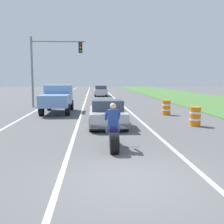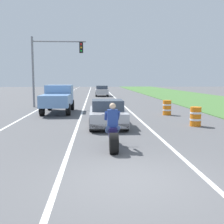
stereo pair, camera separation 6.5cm
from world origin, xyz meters
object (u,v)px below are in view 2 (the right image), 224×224
(motorcycle_with_rider, at_px, (113,132))
(construction_barrel_nearest, at_px, (196,116))
(traffic_light_mast_near, at_px, (50,61))
(construction_barrel_mid, at_px, (167,108))
(sports_car_silver, at_px, (107,114))
(pickup_truck_left_lane_light_blue, at_px, (58,97))
(distant_car_far_ahead, at_px, (102,91))

(motorcycle_with_rider, xyz_separation_m, construction_barrel_nearest, (4.61, 4.45, -0.09))
(traffic_light_mast_near, height_order, construction_barrel_mid, traffic_light_mast_near)
(motorcycle_with_rider, bearing_deg, construction_barrel_mid, 64.35)
(sports_car_silver, distance_m, construction_barrel_mid, 5.90)
(construction_barrel_mid, bearing_deg, construction_barrel_nearest, -86.13)
(construction_barrel_mid, bearing_deg, pickup_truck_left_lane_light_blue, 166.70)
(sports_car_silver, distance_m, construction_barrel_nearest, 4.58)
(motorcycle_with_rider, relative_size, construction_barrel_mid, 2.21)
(sports_car_silver, bearing_deg, motorcycle_with_rider, -90.60)
(motorcycle_with_rider, relative_size, construction_barrel_nearest, 2.21)
(sports_car_silver, xyz_separation_m, construction_barrel_mid, (4.25, 4.09, -0.13))
(construction_barrel_nearest, bearing_deg, motorcycle_with_rider, -135.97)
(sports_car_silver, bearing_deg, construction_barrel_nearest, -5.20)
(traffic_light_mast_near, relative_size, construction_barrel_mid, 6.00)
(construction_barrel_nearest, bearing_deg, traffic_light_mast_near, 130.92)
(motorcycle_with_rider, xyz_separation_m, construction_barrel_mid, (4.30, 8.96, -0.09))
(pickup_truck_left_lane_light_blue, bearing_deg, traffic_light_mast_near, 105.93)
(motorcycle_with_rider, distance_m, traffic_light_mast_near, 15.87)
(pickup_truck_left_lane_light_blue, height_order, construction_barrel_nearest, pickup_truck_left_lane_light_blue)
(pickup_truck_left_lane_light_blue, bearing_deg, distant_car_far_ahead, 79.06)
(traffic_light_mast_near, xyz_separation_m, distant_car_far_ahead, (4.88, 15.06, -3.23))
(construction_barrel_nearest, bearing_deg, construction_barrel_mid, 93.87)
(sports_car_silver, relative_size, distant_car_far_ahead, 1.07)
(traffic_light_mast_near, bearing_deg, construction_barrel_nearest, -49.08)
(pickup_truck_left_lane_light_blue, height_order, traffic_light_mast_near, traffic_light_mast_near)
(motorcycle_with_rider, xyz_separation_m, pickup_truck_left_lane_light_blue, (-3.24, 10.74, 0.51))
(construction_barrel_nearest, distance_m, construction_barrel_mid, 4.52)
(traffic_light_mast_near, bearing_deg, pickup_truck_left_lane_light_blue, -74.07)
(sports_car_silver, bearing_deg, distant_car_far_ahead, 89.04)
(distant_car_far_ahead, bearing_deg, traffic_light_mast_near, -107.95)
(pickup_truck_left_lane_light_blue, relative_size, distant_car_far_ahead, 1.20)
(traffic_light_mast_near, height_order, construction_barrel_nearest, traffic_light_mast_near)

